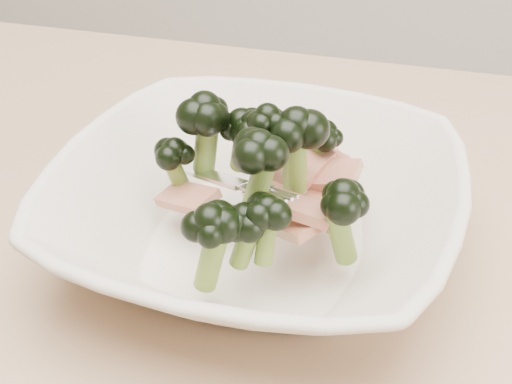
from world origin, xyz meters
TOP-DOWN VIEW (x-y plane):
  - dining_table at (0.00, 0.00)m, footprint 1.20×0.80m
  - broccoli_dish at (0.00, 0.04)m, footprint 0.30×0.30m

SIDE VIEW (x-z plane):
  - dining_table at x=0.00m, z-range 0.28..1.03m
  - broccoli_dish at x=0.00m, z-range 0.73..0.85m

